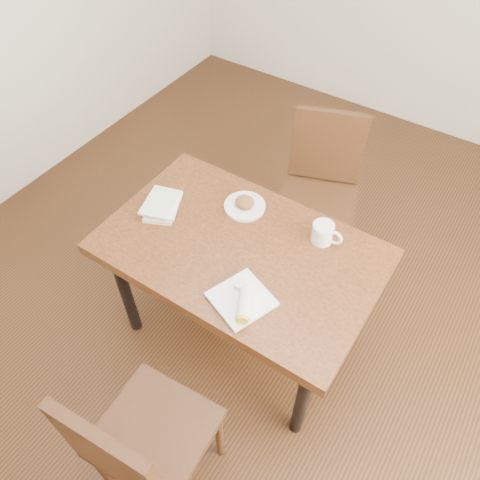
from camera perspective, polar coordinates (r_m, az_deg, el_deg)
The scene contains 9 objects.
ground at distance 2.71m, azimuth 0.00°, elevation -11.21°, with size 4.00×5.00×0.01m, color #472814.
room_walls at distance 1.53m, azimuth 0.00°, elevation 20.94°, with size 4.02×5.02×2.80m.
table at distance 2.16m, azimuth 0.00°, elevation -2.34°, with size 1.24×0.78×0.75m.
chair_near at distance 1.92m, azimuth -12.27°, elevation -23.25°, with size 0.45×0.45×0.95m.
chair_far at distance 2.73m, azimuth 9.86°, elevation 6.85°, with size 0.54×0.54×0.95m.
plate_scone at distance 2.25m, azimuth 0.58°, elevation 4.31°, with size 0.20×0.20×0.06m.
coffee_mug at distance 2.11m, azimuth 10.15°, elevation 0.86°, with size 0.14×0.10×0.10m.
plate_burrito at distance 1.89m, azimuth 0.29°, elevation -7.41°, with size 0.29×0.29×0.07m.
book_stack at distance 2.26m, azimuth -9.45°, elevation 4.18°, with size 0.22×0.25×0.05m.
Camera 1 is at (0.74, -1.12, 2.35)m, focal length 35.00 mm.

